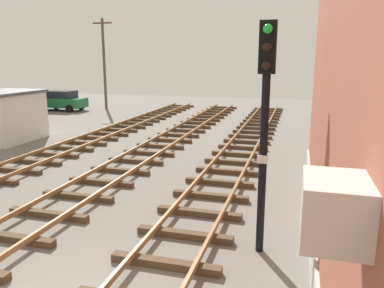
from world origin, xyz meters
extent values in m
cube|color=#4C3826|center=(1.31, 2.17, 0.09)|extent=(2.50, 0.24, 0.18)
cube|color=#4C3826|center=(1.31, 3.62, 0.09)|extent=(2.50, 0.24, 0.18)
cube|color=#4C3826|center=(1.31, 5.06, 0.09)|extent=(2.50, 0.24, 0.18)
cube|color=#4C3826|center=(1.31, 6.51, 0.09)|extent=(2.50, 0.24, 0.18)
cube|color=#4C3826|center=(1.31, 7.95, 0.09)|extent=(2.50, 0.24, 0.18)
cube|color=#4C3826|center=(1.31, 9.40, 0.09)|extent=(2.50, 0.24, 0.18)
cube|color=#4C3826|center=(1.31, 10.85, 0.09)|extent=(2.50, 0.24, 0.18)
cube|color=#4C3826|center=(1.31, 12.29, 0.09)|extent=(2.50, 0.24, 0.18)
cube|color=#4C3826|center=(1.31, 13.74, 0.09)|extent=(2.50, 0.24, 0.18)
cube|color=#4C3826|center=(1.31, 15.19, 0.09)|extent=(2.50, 0.24, 0.18)
cube|color=#4C3826|center=(1.31, 16.63, 0.09)|extent=(2.50, 0.24, 0.18)
cube|color=#4C3826|center=(1.31, 18.08, 0.09)|extent=(2.50, 0.24, 0.18)
cube|color=#4C3826|center=(1.31, 19.53, 0.09)|extent=(2.50, 0.24, 0.18)
cube|color=#4C3826|center=(1.31, 20.97, 0.09)|extent=(2.50, 0.24, 0.18)
cube|color=#4C3826|center=(1.31, 22.42, 0.09)|extent=(2.50, 0.24, 0.18)
cube|color=#4C3826|center=(1.31, 23.86, 0.09)|extent=(2.50, 0.24, 0.18)
cube|color=#4C3826|center=(1.31, 25.31, 0.09)|extent=(2.50, 0.24, 0.18)
cube|color=#4C3826|center=(1.31, 26.76, 0.09)|extent=(2.50, 0.24, 0.18)
cube|color=#4C3826|center=(1.31, 28.20, 0.09)|extent=(2.50, 0.24, 0.18)
cube|color=#4C3826|center=(1.31, 29.65, 0.09)|extent=(2.50, 0.24, 0.18)
cube|color=#4C3826|center=(-2.83, 2.28, 0.09)|extent=(2.50, 0.24, 0.18)
cube|color=#4C3826|center=(-2.83, 3.80, 0.09)|extent=(2.50, 0.24, 0.18)
cube|color=#4C3826|center=(-2.83, 5.32, 0.09)|extent=(2.50, 0.24, 0.18)
cube|color=#4C3826|center=(-2.83, 6.83, 0.09)|extent=(2.50, 0.24, 0.18)
cube|color=#4C3826|center=(-2.83, 8.35, 0.09)|extent=(2.50, 0.24, 0.18)
cube|color=#4C3826|center=(-2.83, 9.87, 0.09)|extent=(2.50, 0.24, 0.18)
cube|color=#4C3826|center=(-2.83, 11.39, 0.09)|extent=(2.50, 0.24, 0.18)
cube|color=#4C3826|center=(-2.83, 12.91, 0.09)|extent=(2.50, 0.24, 0.18)
cube|color=#4C3826|center=(-2.83, 14.43, 0.09)|extent=(2.50, 0.24, 0.18)
cube|color=#4C3826|center=(-2.83, 15.95, 0.09)|extent=(2.50, 0.24, 0.18)
cube|color=#4C3826|center=(-2.83, 17.46, 0.09)|extent=(2.50, 0.24, 0.18)
cube|color=#4C3826|center=(-2.83, 18.98, 0.09)|extent=(2.50, 0.24, 0.18)
cube|color=#4C3826|center=(-2.83, 20.50, 0.09)|extent=(2.50, 0.24, 0.18)
cube|color=#4C3826|center=(-2.83, 22.02, 0.09)|extent=(2.50, 0.24, 0.18)
cube|color=#4C3826|center=(-2.83, 23.54, 0.09)|extent=(2.50, 0.24, 0.18)
cube|color=#4C3826|center=(-2.83, 25.06, 0.09)|extent=(2.50, 0.24, 0.18)
cube|color=#4C3826|center=(-2.83, 26.58, 0.09)|extent=(2.50, 0.24, 0.18)
cube|color=#4C3826|center=(-2.83, 28.10, 0.09)|extent=(2.50, 0.24, 0.18)
cube|color=#4C3826|center=(-2.83, 29.61, 0.09)|extent=(2.50, 0.24, 0.18)
cube|color=#4C3826|center=(-6.97, 7.26, 0.09)|extent=(2.50, 0.24, 0.18)
cube|color=#4C3826|center=(-6.97, 8.58, 0.09)|extent=(2.50, 0.24, 0.18)
cube|color=#4C3826|center=(-6.97, 9.90, 0.09)|extent=(2.50, 0.24, 0.18)
cube|color=#4C3826|center=(-6.97, 11.23, 0.09)|extent=(2.50, 0.24, 0.18)
cube|color=#4C3826|center=(-6.97, 12.55, 0.09)|extent=(2.50, 0.24, 0.18)
cube|color=#4C3826|center=(-6.97, 13.87, 0.09)|extent=(2.50, 0.24, 0.18)
cube|color=#4C3826|center=(-6.97, 15.19, 0.09)|extent=(2.50, 0.24, 0.18)
cube|color=#4C3826|center=(-6.97, 16.51, 0.09)|extent=(2.50, 0.24, 0.18)
cube|color=#4C3826|center=(-6.97, 17.83, 0.09)|extent=(2.50, 0.24, 0.18)
cube|color=#4C3826|center=(-6.97, 19.15, 0.09)|extent=(2.50, 0.24, 0.18)
cube|color=#4C3826|center=(-6.97, 20.47, 0.09)|extent=(2.50, 0.24, 0.18)
cube|color=#4C3826|center=(-6.97, 21.79, 0.09)|extent=(2.50, 0.24, 0.18)
cube|color=#4C3826|center=(-6.97, 23.11, 0.09)|extent=(2.50, 0.24, 0.18)
cube|color=#4C3826|center=(-6.97, 24.43, 0.09)|extent=(2.50, 0.24, 0.18)
cube|color=#4C3826|center=(-6.97, 25.75, 0.09)|extent=(2.50, 0.24, 0.18)
cube|color=#4C3826|center=(-6.97, 27.07, 0.09)|extent=(2.50, 0.24, 0.18)
cube|color=#4C3826|center=(-6.97, 28.39, 0.09)|extent=(2.50, 0.24, 0.18)
cube|color=#4C3826|center=(-6.97, 29.71, 0.09)|extent=(2.50, 0.24, 0.18)
cylinder|color=black|center=(3.20, 3.49, 2.07)|extent=(0.18, 0.18, 4.13)
cube|color=black|center=(3.20, 3.49, 4.68)|extent=(0.36, 0.24, 1.10)
sphere|color=#19E53F|center=(3.20, 3.31, 5.05)|extent=(0.20, 0.20, 0.20)
sphere|color=black|center=(3.20, 3.31, 4.68)|extent=(0.20, 0.20, 0.20)
sphere|color=black|center=(3.20, 3.31, 4.31)|extent=(0.20, 0.20, 0.20)
cube|color=white|center=(3.20, 3.35, 2.27)|extent=(0.24, 0.03, 0.18)
cube|color=silver|center=(4.18, -2.26, 3.43)|extent=(0.44, 0.60, 0.44)
cube|color=silver|center=(-11.66, 12.29, 1.30)|extent=(2.80, 3.60, 2.60)
cube|color=#4C4C51|center=(-11.66, 12.29, 2.68)|extent=(3.00, 3.80, 0.16)
cube|color=#1E6B38|center=(-16.30, 24.29, 0.72)|extent=(4.20, 1.80, 0.80)
cube|color=#1E232D|center=(-16.30, 24.29, 1.44)|extent=(2.31, 1.66, 0.64)
cylinder|color=black|center=(-15.00, 25.19, 0.32)|extent=(0.64, 0.24, 0.64)
cylinder|color=black|center=(-15.00, 23.39, 0.32)|extent=(0.64, 0.24, 0.64)
cylinder|color=black|center=(-17.61, 25.19, 0.32)|extent=(0.64, 0.24, 0.64)
cylinder|color=black|center=(-17.61, 23.39, 0.32)|extent=(0.64, 0.24, 0.64)
cube|color=black|center=(-19.11, 21.49, 0.72)|extent=(4.20, 1.80, 0.80)
cube|color=#1E232D|center=(-19.11, 21.49, 1.44)|extent=(2.31, 1.66, 0.64)
cylinder|color=black|center=(-17.81, 22.39, 0.32)|extent=(0.64, 0.24, 0.64)
cylinder|color=black|center=(-17.81, 20.59, 0.32)|extent=(0.64, 0.24, 0.64)
cylinder|color=black|center=(-20.41, 22.39, 0.32)|extent=(0.64, 0.24, 0.64)
cylinder|color=brown|center=(-13.11, 26.38, 3.98)|extent=(0.24, 0.24, 7.96)
cube|color=#4C3D2D|center=(-13.11, 26.38, 7.56)|extent=(1.80, 0.12, 0.12)
camera|label=1|loc=(3.90, -4.87, 4.43)|focal=35.46mm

